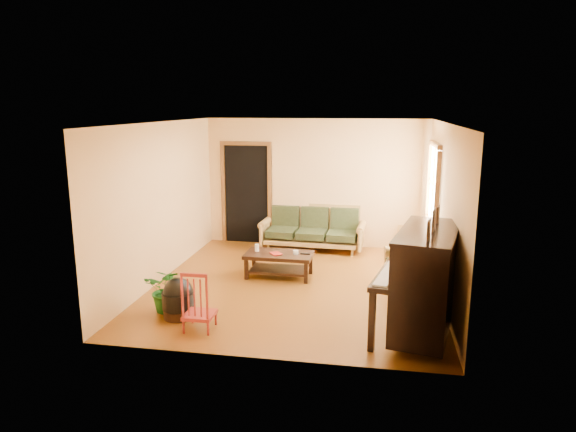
% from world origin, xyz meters
% --- Properties ---
extents(floor, '(5.00, 5.00, 0.00)m').
position_xyz_m(floor, '(0.00, 0.00, 0.00)').
color(floor, '#5A2E0B').
rests_on(floor, ground).
extents(doorway, '(1.08, 0.16, 2.05)m').
position_xyz_m(doorway, '(-1.45, 2.48, 1.02)').
color(doorway, black).
rests_on(doorway, floor).
extents(window, '(0.12, 1.36, 1.46)m').
position_xyz_m(window, '(2.21, 1.30, 1.50)').
color(window, white).
rests_on(window, right_wall).
extents(sofa, '(2.08, 0.96, 0.87)m').
position_xyz_m(sofa, '(-0.01, 2.16, 0.44)').
color(sofa, olive).
rests_on(sofa, floor).
extents(coffee_table, '(1.15, 0.65, 0.41)m').
position_xyz_m(coffee_table, '(-0.35, 0.37, 0.21)').
color(coffee_table, black).
rests_on(coffee_table, floor).
extents(armchair, '(1.03, 1.05, 0.83)m').
position_xyz_m(armchair, '(1.84, 0.33, 0.42)').
color(armchair, olive).
rests_on(armchair, floor).
extents(piano, '(1.22, 1.71, 1.38)m').
position_xyz_m(piano, '(1.88, -1.55, 0.69)').
color(piano, black).
rests_on(piano, floor).
extents(footstool, '(0.46, 0.46, 0.42)m').
position_xyz_m(footstool, '(-1.38, -1.55, 0.21)').
color(footstool, black).
rests_on(footstool, floor).
extents(red_chair, '(0.38, 0.42, 0.81)m').
position_xyz_m(red_chair, '(-0.97, -1.87, 0.41)').
color(red_chair, maroon).
rests_on(red_chair, floor).
extents(leaning_frame, '(0.41, 0.19, 0.54)m').
position_xyz_m(leaning_frame, '(1.87, 2.34, 0.27)').
color(leaning_frame, '#B9853D').
rests_on(leaning_frame, floor).
extents(ceramic_crock, '(0.23, 0.23, 0.22)m').
position_xyz_m(ceramic_crock, '(1.85, 2.33, 0.11)').
color(ceramic_crock, '#2E508C').
rests_on(ceramic_crock, floor).
extents(potted_plant, '(0.59, 0.52, 0.66)m').
position_xyz_m(potted_plant, '(-1.61, -1.37, 0.33)').
color(potted_plant, '#195819').
rests_on(potted_plant, floor).
extents(book, '(0.25, 0.27, 0.02)m').
position_xyz_m(book, '(-0.45, 0.25, 0.42)').
color(book, maroon).
rests_on(book, coffee_table).
extents(candle, '(0.10, 0.10, 0.12)m').
position_xyz_m(candle, '(-0.74, 0.42, 0.47)').
color(candle, silver).
rests_on(candle, coffee_table).
extents(glass_jar, '(0.10, 0.10, 0.06)m').
position_xyz_m(glass_jar, '(-0.06, 0.37, 0.44)').
color(glass_jar, white).
rests_on(glass_jar, coffee_table).
extents(remote, '(0.17, 0.05, 0.02)m').
position_xyz_m(remote, '(0.10, 0.39, 0.42)').
color(remote, black).
rests_on(remote, coffee_table).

